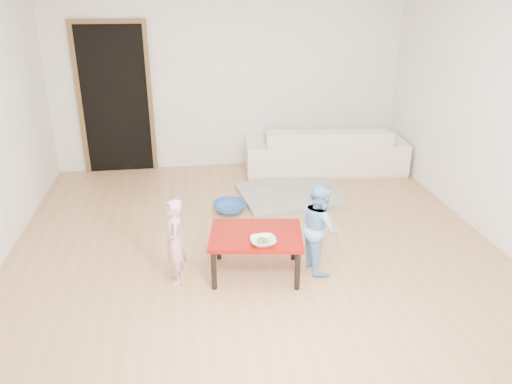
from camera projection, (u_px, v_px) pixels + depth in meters
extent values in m
cube|color=#B2804C|center=(253.00, 241.00, 5.32)|extent=(5.00, 5.00, 0.01)
cube|color=white|center=(229.00, 78.00, 7.10)|extent=(5.00, 0.02, 2.60)
cube|color=white|center=(493.00, 113.00, 5.15)|extent=(0.02, 5.00, 2.60)
imported|color=white|center=(324.00, 148.00, 7.24)|extent=(2.34, 1.07, 0.67)
cube|color=orange|center=(308.00, 142.00, 6.95)|extent=(0.43, 0.39, 0.11)
imported|color=white|center=(263.00, 241.00, 4.37)|extent=(0.23, 0.23, 0.06)
imported|color=#D05F77|center=(174.00, 242.00, 4.45)|extent=(0.23, 0.32, 0.81)
imported|color=#6491E7|center=(320.00, 227.00, 4.65)|extent=(0.38, 0.46, 0.87)
imported|color=#2A589F|center=(229.00, 207.00, 5.97)|extent=(0.39, 0.39, 0.12)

